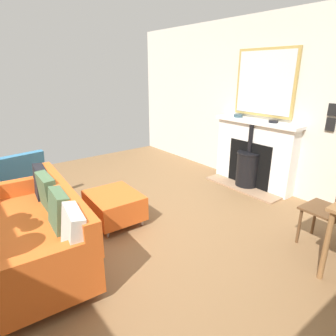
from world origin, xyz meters
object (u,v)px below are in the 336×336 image
at_px(mantel_bowl_far, 273,121).
at_px(ottoman, 114,205).
at_px(fireplace, 252,157).
at_px(dining_chair_near_fireplace, 334,207).
at_px(mantel_bowl_near, 238,115).
at_px(sofa, 34,231).
at_px(armchair_accent, 19,175).

xyz_separation_m(mantel_bowl_far, ottoman, (2.40, -0.58, -0.88)).
relative_size(fireplace, dining_chair_near_fireplace, 1.74).
distance_m(mantel_bowl_near, dining_chair_near_fireplace, 2.27).
xyz_separation_m(fireplace, ottoman, (2.37, -0.30, -0.25)).
relative_size(ottoman, dining_chair_near_fireplace, 0.84).
bearing_deg(mantel_bowl_far, ottoman, -13.57).
height_order(fireplace, dining_chair_near_fireplace, fireplace).
height_order(mantel_bowl_near, sofa, mantel_bowl_near).
bearing_deg(dining_chair_near_fireplace, mantel_bowl_near, -113.40).
height_order(mantel_bowl_near, ottoman, mantel_bowl_near).
height_order(ottoman, dining_chair_near_fireplace, dining_chair_near_fireplace).
xyz_separation_m(fireplace, mantel_bowl_far, (-0.03, 0.28, 0.62)).
bearing_deg(sofa, armchair_accent, -97.25).
bearing_deg(dining_chair_near_fireplace, armchair_accent, -54.43).
relative_size(sofa, armchair_accent, 2.37).
relative_size(sofa, dining_chair_near_fireplace, 2.18).
xyz_separation_m(fireplace, armchair_accent, (3.16, -1.63, -0.06)).
distance_m(ottoman, dining_chair_near_fireplace, 2.47).
height_order(mantel_bowl_far, armchair_accent, mantel_bowl_far).
xyz_separation_m(fireplace, mantel_bowl_near, (-0.03, -0.38, 0.63)).
relative_size(mantel_bowl_far, armchair_accent, 0.18).
bearing_deg(fireplace, mantel_bowl_near, -94.53).
bearing_deg(ottoman, dining_chair_near_fireplace, 128.65).
distance_m(fireplace, ottoman, 2.41).
xyz_separation_m(mantel_bowl_far, dining_chair_near_fireplace, (0.87, 1.34, -0.62)).
distance_m(sofa, dining_chair_near_fireplace, 3.04).
height_order(mantel_bowl_far, dining_chair_near_fireplace, mantel_bowl_far).
relative_size(fireplace, sofa, 0.80).
bearing_deg(ottoman, armchair_accent, -59.34).
relative_size(fireplace, mantel_bowl_far, 10.48).
xyz_separation_m(mantel_bowl_near, armchair_accent, (3.19, -1.25, -0.69)).
bearing_deg(sofa, ottoman, -166.63).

